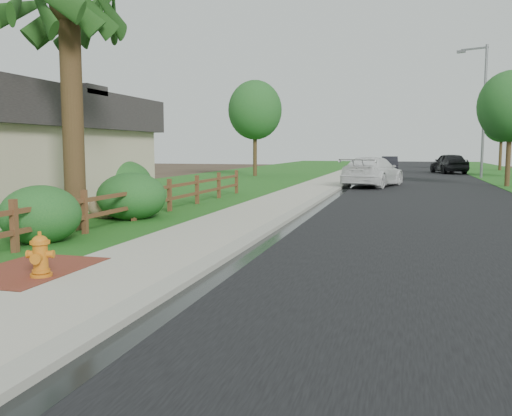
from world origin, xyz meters
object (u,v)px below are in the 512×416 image
(dark_car_mid, at_px, (449,163))
(streetlight, at_px, (482,103))
(palm_tree, at_px, (68,5))
(ranch_fence, at_px, (153,197))
(white_suv, at_px, (373,172))
(fire_hydrant, at_px, (40,256))

(dark_car_mid, bearing_deg, streetlight, 86.39)
(palm_tree, height_order, streetlight, streetlight)
(dark_car_mid, bearing_deg, ranch_fence, 57.32)
(streetlight, bearing_deg, white_suv, -122.60)
(palm_tree, bearing_deg, fire_hydrant, -61.81)
(ranch_fence, distance_m, streetlight, 28.53)
(ranch_fence, distance_m, palm_tree, 5.74)
(fire_hydrant, distance_m, dark_car_mid, 41.48)
(white_suv, bearing_deg, dark_car_mid, -92.49)
(ranch_fence, relative_size, palm_tree, 2.56)
(palm_tree, xyz_separation_m, fire_hydrant, (2.60, -4.85, -5.10))
(fire_hydrant, xyz_separation_m, dark_car_mid, (8.90, 40.52, 0.42))
(palm_tree, bearing_deg, streetlight, 65.47)
(ranch_fence, height_order, fire_hydrant, ranch_fence)
(white_suv, distance_m, dark_car_mid, 18.46)
(white_suv, bearing_deg, streetlight, -108.73)
(ranch_fence, relative_size, fire_hydrant, 23.89)
(palm_tree, relative_size, white_suv, 1.21)
(ranch_fence, bearing_deg, palm_tree, -103.57)
(ranch_fence, height_order, streetlight, streetlight)
(white_suv, bearing_deg, palm_tree, 84.53)
(fire_hydrant, xyz_separation_m, white_suv, (3.70, 22.80, 0.39))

